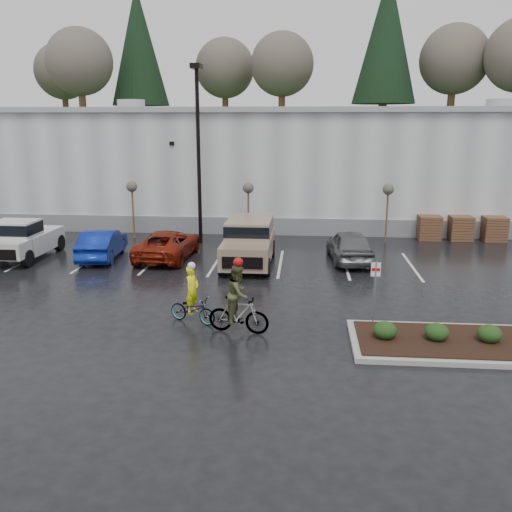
# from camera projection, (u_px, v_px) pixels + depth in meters

# --- Properties ---
(ground) EXTENTS (120.00, 120.00, 0.00)m
(ground) POSITION_uv_depth(u_px,v_px,m) (254.00, 327.00, 17.45)
(ground) COLOR black
(ground) RESTS_ON ground
(warehouse) EXTENTS (60.50, 15.50, 7.20)m
(warehouse) POSITION_uv_depth(u_px,v_px,m) (283.00, 162.00, 37.81)
(warehouse) COLOR #ACAFB1
(warehouse) RESTS_ON ground
(wooded_ridge) EXTENTS (80.00, 25.00, 6.00)m
(wooded_ridge) POSITION_uv_depth(u_px,v_px,m) (291.00, 152.00, 60.20)
(wooded_ridge) COLOR #1F401A
(wooded_ridge) RESTS_ON ground
(lamppost) EXTENTS (0.50, 1.00, 9.22)m
(lamppost) POSITION_uv_depth(u_px,v_px,m) (198.00, 136.00, 28.00)
(lamppost) COLOR black
(lamppost) RESTS_ON ground
(sapling_west) EXTENTS (0.60, 0.60, 3.20)m
(sapling_west) POSITION_uv_depth(u_px,v_px,m) (132.00, 190.00, 30.03)
(sapling_west) COLOR #4F361F
(sapling_west) RESTS_ON ground
(sapling_mid) EXTENTS (0.60, 0.60, 3.20)m
(sapling_mid) POSITION_uv_depth(u_px,v_px,m) (248.00, 191.00, 29.48)
(sapling_mid) COLOR #4F361F
(sapling_mid) RESTS_ON ground
(sapling_east) EXTENTS (0.60, 0.60, 3.20)m
(sapling_east) POSITION_uv_depth(u_px,v_px,m) (388.00, 193.00, 28.84)
(sapling_east) COLOR #4F361F
(sapling_east) RESTS_ON ground
(pallet_stack_a) EXTENTS (1.20, 1.20, 1.35)m
(pallet_stack_a) POSITION_uv_depth(u_px,v_px,m) (429.00, 228.00, 30.09)
(pallet_stack_a) COLOR #4F361F
(pallet_stack_a) RESTS_ON ground
(pallet_stack_b) EXTENTS (1.20, 1.20, 1.35)m
(pallet_stack_b) POSITION_uv_depth(u_px,v_px,m) (460.00, 228.00, 29.95)
(pallet_stack_b) COLOR #4F361F
(pallet_stack_b) RESTS_ON ground
(pallet_stack_c) EXTENTS (1.20, 1.20, 1.35)m
(pallet_stack_c) POSITION_uv_depth(u_px,v_px,m) (494.00, 229.00, 29.79)
(pallet_stack_c) COLOR #4F361F
(pallet_stack_c) RESTS_ON ground
(curb_island) EXTENTS (8.00, 3.00, 0.15)m
(curb_island) POSITION_uv_depth(u_px,v_px,m) (488.00, 344.00, 15.87)
(curb_island) COLOR gray
(curb_island) RESTS_ON ground
(mulch_bed) EXTENTS (7.60, 2.60, 0.04)m
(mulch_bed) POSITION_uv_depth(u_px,v_px,m) (489.00, 341.00, 15.85)
(mulch_bed) COLOR black
(mulch_bed) RESTS_ON curb_island
(shrub_a) EXTENTS (0.70, 0.70, 0.52)m
(shrub_a) POSITION_uv_depth(u_px,v_px,m) (385.00, 330.00, 16.04)
(shrub_a) COLOR black
(shrub_a) RESTS_ON curb_island
(shrub_b) EXTENTS (0.70, 0.70, 0.52)m
(shrub_b) POSITION_uv_depth(u_px,v_px,m) (437.00, 332.00, 15.92)
(shrub_b) COLOR black
(shrub_b) RESTS_ON curb_island
(shrub_c) EXTENTS (0.70, 0.70, 0.52)m
(shrub_c) POSITION_uv_depth(u_px,v_px,m) (489.00, 334.00, 15.79)
(shrub_c) COLOR black
(shrub_c) RESTS_ON curb_island
(fire_lane_sign) EXTENTS (0.30, 0.05, 2.20)m
(fire_lane_sign) POSITION_uv_depth(u_px,v_px,m) (375.00, 286.00, 16.98)
(fire_lane_sign) COLOR gray
(fire_lane_sign) RESTS_ON ground
(pickup_white) EXTENTS (2.10, 5.20, 1.96)m
(pickup_white) POSITION_uv_depth(u_px,v_px,m) (27.00, 237.00, 26.11)
(pickup_white) COLOR silver
(pickup_white) RESTS_ON ground
(car_blue) EXTENTS (1.97, 4.46, 1.42)m
(car_blue) POSITION_uv_depth(u_px,v_px,m) (102.00, 244.00, 25.93)
(car_blue) COLOR navy
(car_blue) RESTS_ON ground
(car_red) EXTENTS (2.51, 5.03, 1.37)m
(car_red) POSITION_uv_depth(u_px,v_px,m) (168.00, 244.00, 25.98)
(car_red) COLOR maroon
(car_red) RESTS_ON ground
(suv_tan) EXTENTS (2.20, 5.10, 2.06)m
(suv_tan) POSITION_uv_depth(u_px,v_px,m) (249.00, 243.00, 24.68)
(suv_tan) COLOR gray
(suv_tan) RESTS_ON ground
(car_grey) EXTENTS (2.15, 4.56, 1.51)m
(car_grey) POSITION_uv_depth(u_px,v_px,m) (350.00, 246.00, 25.40)
(car_grey) COLOR slate
(car_grey) RESTS_ON ground
(cyclist_hivis) EXTENTS (1.79, 1.19, 2.05)m
(cyclist_hivis) POSITION_uv_depth(u_px,v_px,m) (193.00, 304.00, 17.67)
(cyclist_hivis) COLOR #3F3F44
(cyclist_hivis) RESTS_ON ground
(cyclist_olive) EXTENTS (1.93, 0.96, 2.43)m
(cyclist_olive) POSITION_uv_depth(u_px,v_px,m) (238.00, 306.00, 16.76)
(cyclist_olive) COLOR #3F3F44
(cyclist_olive) RESTS_ON ground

